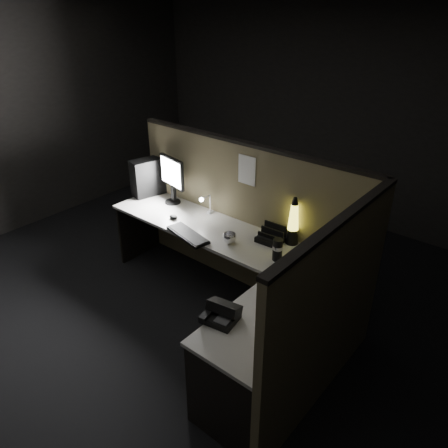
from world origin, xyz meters
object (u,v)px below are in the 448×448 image
Objects in this scene: pc_tower at (149,177)px; monitor at (172,176)px; keyboard at (188,235)px; desk_phone at (221,313)px; lava_lamp at (293,225)px.

pc_tower is 0.81× the size of monitor.
monitor is 1.02× the size of keyboard.
desk_phone reaches higher than keyboard.
lava_lamp is (0.81, 0.51, 0.17)m from keyboard.
monitor reaches higher than desk_phone.
pc_tower is at bearing 140.84° from desk_phone.
keyboard is (0.99, -0.43, -0.19)m from pc_tower.
monitor is at bearing 15.87° from pc_tower.
monitor reaches higher than keyboard.
monitor reaches higher than pc_tower.
pc_tower is at bearing -167.20° from monitor.
lava_lamp is (1.44, 0.07, -0.12)m from monitor.
lava_lamp is at bearing 44.70° from keyboard.
keyboard is 0.97m from lava_lamp.
pc_tower is 0.37m from monitor.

